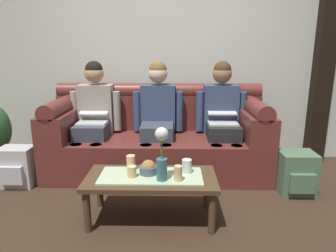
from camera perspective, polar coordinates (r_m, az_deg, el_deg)
name	(u,v)px	position (r m, az deg, el deg)	size (l,w,h in m)	color
ground_plane	(150,227)	(2.49, -3.33, -18.39)	(14.00, 14.00, 0.00)	#382619
back_wall_patterned	(160,40)	(3.80, -1.59, 15.81)	(6.00, 0.12, 2.90)	silver
timber_pillar	(326,40)	(4.07, 27.52, 14.17)	(0.20, 0.20, 2.90)	black
couch	(158,139)	(3.41, -1.89, -2.40)	(2.35, 0.88, 0.96)	maroon
person_left	(94,113)	(3.45, -13.68, 2.34)	(0.56, 0.67, 1.22)	#383D4C
person_middle	(158,113)	(3.34, -1.93, 2.37)	(0.56, 0.67, 1.22)	#383D4C
person_right	(222,114)	(3.37, 10.08, 2.27)	(0.56, 0.67, 1.22)	#232326
coffee_table	(151,182)	(2.45, -3.20, -10.40)	(1.03, 0.49, 0.38)	#47331E
flower_vase	(162,153)	(2.26, -1.19, -5.08)	(0.10, 0.10, 0.41)	#336672
snack_bowl	(148,168)	(2.44, -3.70, -7.93)	(0.14, 0.14, 0.12)	#4C5666
cup_near_left	(132,172)	(2.39, -6.81, -8.50)	(0.07, 0.07, 0.09)	#DBB77A
cup_near_right	(187,166)	(2.46, 3.54, -7.52)	(0.08, 0.08, 0.11)	silver
cup_far_center	(178,173)	(2.31, 1.92, -8.85)	(0.06, 0.06, 0.12)	#DBB77A
cup_far_left	(131,163)	(2.52, -6.97, -6.85)	(0.07, 0.07, 0.12)	#DBB77A
backpack_left	(17,167)	(3.42, -26.44, -6.91)	(0.32, 0.27, 0.40)	#B7B7BC
backpack_right	(296,173)	(3.17, 22.96, -8.15)	(0.33, 0.32, 0.40)	#4C6B4C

